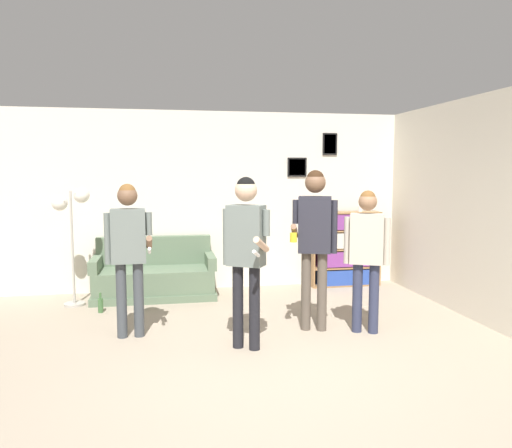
{
  "coord_description": "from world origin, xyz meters",
  "views": [
    {
      "loc": [
        -0.87,
        -3.93,
        1.79
      ],
      "look_at": [
        0.19,
        1.83,
        1.18
      ],
      "focal_mm": 35.0,
      "sensor_mm": 36.0,
      "label": 1
    }
  ],
  "objects_px": {
    "person_player_foreground_left": "(129,244)",
    "person_watcher_holding_cup": "(315,231)",
    "drinking_cup": "(360,209)",
    "bottle_on_floor": "(101,305)",
    "person_spectator_near_bookshelf": "(367,247)",
    "person_player_foreground_center": "(246,244)",
    "couch": "(155,277)",
    "floor_lamp": "(71,214)",
    "bookshelf": "(345,249)"
  },
  "relations": [
    {
      "from": "drinking_cup",
      "to": "person_player_foreground_center",
      "type": "bearing_deg",
      "value": -131.5
    },
    {
      "from": "person_player_foreground_left",
      "to": "couch",
      "type": "bearing_deg",
      "value": 82.6
    },
    {
      "from": "couch",
      "to": "person_player_foreground_left",
      "type": "xyz_separation_m",
      "value": [
        -0.23,
        -1.75,
        0.74
      ]
    },
    {
      "from": "couch",
      "to": "bottle_on_floor",
      "type": "xyz_separation_m",
      "value": [
        -0.67,
        -0.71,
        -0.18
      ]
    },
    {
      "from": "floor_lamp",
      "to": "person_player_foreground_left",
      "type": "height_order",
      "value": "person_player_foreground_left"
    },
    {
      "from": "couch",
      "to": "bookshelf",
      "type": "xyz_separation_m",
      "value": [
        2.95,
        0.2,
        0.3
      ]
    },
    {
      "from": "couch",
      "to": "bottle_on_floor",
      "type": "bearing_deg",
      "value": -133.41
    },
    {
      "from": "person_player_foreground_center",
      "to": "person_watcher_holding_cup",
      "type": "distance_m",
      "value": 0.96
    },
    {
      "from": "bookshelf",
      "to": "person_watcher_holding_cup",
      "type": "height_order",
      "value": "person_watcher_holding_cup"
    },
    {
      "from": "person_watcher_holding_cup",
      "to": "drinking_cup",
      "type": "xyz_separation_m",
      "value": [
        1.39,
        2.08,
        0.08
      ]
    },
    {
      "from": "couch",
      "to": "person_spectator_near_bookshelf",
      "type": "xyz_separation_m",
      "value": [
        2.35,
        -2.06,
        0.68
      ]
    },
    {
      "from": "drinking_cup",
      "to": "person_spectator_near_bookshelf",
      "type": "bearing_deg",
      "value": -110.45
    },
    {
      "from": "bookshelf",
      "to": "couch",
      "type": "bearing_deg",
      "value": -176.1
    },
    {
      "from": "couch",
      "to": "floor_lamp",
      "type": "distance_m",
      "value": 1.45
    },
    {
      "from": "person_spectator_near_bookshelf",
      "to": "drinking_cup",
      "type": "relative_size",
      "value": 17.02
    },
    {
      "from": "bottle_on_floor",
      "to": "person_player_foreground_left",
      "type": "bearing_deg",
      "value": -67.04
    },
    {
      "from": "bottle_on_floor",
      "to": "person_watcher_holding_cup",
      "type": "bearing_deg",
      "value": -25.42
    },
    {
      "from": "couch",
      "to": "person_spectator_near_bookshelf",
      "type": "height_order",
      "value": "person_spectator_near_bookshelf"
    },
    {
      "from": "bottle_on_floor",
      "to": "drinking_cup",
      "type": "bearing_deg",
      "value": 13.23
    },
    {
      "from": "person_watcher_holding_cup",
      "to": "drinking_cup",
      "type": "height_order",
      "value": "person_watcher_holding_cup"
    },
    {
      "from": "bookshelf",
      "to": "bottle_on_floor",
      "type": "height_order",
      "value": "bookshelf"
    },
    {
      "from": "person_player_foreground_left",
      "to": "drinking_cup",
      "type": "xyz_separation_m",
      "value": [
        3.42,
        1.95,
        0.19
      ]
    },
    {
      "from": "floor_lamp",
      "to": "person_spectator_near_bookshelf",
      "type": "distance_m",
      "value": 3.85
    },
    {
      "from": "person_player_foreground_left",
      "to": "person_player_foreground_center",
      "type": "relative_size",
      "value": 0.96
    },
    {
      "from": "bookshelf",
      "to": "person_watcher_holding_cup",
      "type": "relative_size",
      "value": 0.64
    },
    {
      "from": "floor_lamp",
      "to": "person_spectator_near_bookshelf",
      "type": "relative_size",
      "value": 1.0
    },
    {
      "from": "person_spectator_near_bookshelf",
      "to": "drinking_cup",
      "type": "distance_m",
      "value": 2.43
    },
    {
      "from": "person_watcher_holding_cup",
      "to": "bottle_on_floor",
      "type": "xyz_separation_m",
      "value": [
        -2.47,
        1.17,
        -1.03
      ]
    },
    {
      "from": "person_spectator_near_bookshelf",
      "to": "bottle_on_floor",
      "type": "xyz_separation_m",
      "value": [
        -3.01,
        1.36,
        -0.87
      ]
    },
    {
      "from": "person_spectator_near_bookshelf",
      "to": "drinking_cup",
      "type": "xyz_separation_m",
      "value": [
        0.84,
        2.26,
        0.25
      ]
    },
    {
      "from": "floor_lamp",
      "to": "person_spectator_near_bookshelf",
      "type": "height_order",
      "value": "person_spectator_near_bookshelf"
    },
    {
      "from": "person_player_foreground_left",
      "to": "drinking_cup",
      "type": "height_order",
      "value": "person_player_foreground_left"
    },
    {
      "from": "person_player_foreground_left",
      "to": "person_player_foreground_center",
      "type": "distance_m",
      "value": 1.32
    },
    {
      "from": "person_player_foreground_left",
      "to": "drinking_cup",
      "type": "relative_size",
      "value": 17.84
    },
    {
      "from": "couch",
      "to": "floor_lamp",
      "type": "height_order",
      "value": "floor_lamp"
    },
    {
      "from": "floor_lamp",
      "to": "person_watcher_holding_cup",
      "type": "distance_m",
      "value": 3.28
    },
    {
      "from": "person_player_foreground_left",
      "to": "person_watcher_holding_cup",
      "type": "relative_size",
      "value": 0.92
    },
    {
      "from": "person_watcher_holding_cup",
      "to": "person_spectator_near_bookshelf",
      "type": "relative_size",
      "value": 1.14
    },
    {
      "from": "drinking_cup",
      "to": "bottle_on_floor",
      "type": "bearing_deg",
      "value": -166.77
    },
    {
      "from": "person_player_foreground_center",
      "to": "person_spectator_near_bookshelf",
      "type": "distance_m",
      "value": 1.42
    },
    {
      "from": "couch",
      "to": "person_watcher_holding_cup",
      "type": "distance_m",
      "value": 2.74
    },
    {
      "from": "bookshelf",
      "to": "person_spectator_near_bookshelf",
      "type": "xyz_separation_m",
      "value": [
        -0.6,
        -2.26,
        0.38
      ]
    },
    {
      "from": "bottle_on_floor",
      "to": "couch",
      "type": "bearing_deg",
      "value": 46.59
    },
    {
      "from": "person_spectator_near_bookshelf",
      "to": "person_player_foreground_center",
      "type": "bearing_deg",
      "value": -169.21
    },
    {
      "from": "person_watcher_holding_cup",
      "to": "couch",
      "type": "bearing_deg",
      "value": 133.79
    },
    {
      "from": "drinking_cup",
      "to": "couch",
      "type": "bearing_deg",
      "value": -176.39
    },
    {
      "from": "bookshelf",
      "to": "person_watcher_holding_cup",
      "type": "xyz_separation_m",
      "value": [
        -1.14,
        -2.08,
        0.55
      ]
    },
    {
      "from": "person_player_foreground_center",
      "to": "floor_lamp",
      "type": "bearing_deg",
      "value": 134.34
    },
    {
      "from": "floor_lamp",
      "to": "person_player_foreground_left",
      "type": "distance_m",
      "value": 1.7
    },
    {
      "from": "person_player_foreground_left",
      "to": "bottle_on_floor",
      "type": "height_order",
      "value": "person_player_foreground_left"
    }
  ]
}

